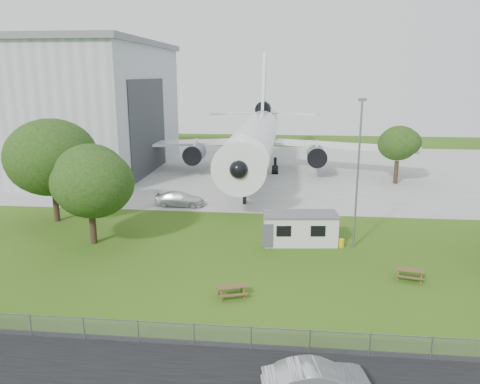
# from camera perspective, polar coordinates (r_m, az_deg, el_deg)

# --- Properties ---
(ground) EXTENTS (160.00, 160.00, 0.00)m
(ground) POSITION_cam_1_polar(r_m,az_deg,el_deg) (34.07, 0.99, -9.90)
(ground) COLOR #446A1A
(concrete_apron) EXTENTS (120.00, 46.00, 0.03)m
(concrete_apron) POSITION_cam_1_polar(r_m,az_deg,el_deg) (70.43, 3.72, 2.76)
(concrete_apron) COLOR #B7B7B2
(concrete_apron) RESTS_ON ground
(hangar) EXTENTS (43.00, 31.00, 18.55)m
(hangar) POSITION_cam_1_polar(r_m,az_deg,el_deg) (78.49, -25.57, 9.52)
(hangar) COLOR #B2B7BC
(hangar) RESTS_ON ground
(airliner) EXTENTS (46.36, 47.73, 17.69)m
(airliner) POSITION_cam_1_polar(r_m,az_deg,el_deg) (67.57, 2.00, 6.81)
(airliner) COLOR white
(airliner) RESTS_ON ground
(site_cabin) EXTENTS (6.88, 3.35, 2.62)m
(site_cabin) POSITION_cam_1_polar(r_m,az_deg,el_deg) (39.73, 7.35, -4.42)
(site_cabin) COLOR silver
(site_cabin) RESTS_ON ground
(picnic_west) EXTENTS (2.19, 2.00, 0.76)m
(picnic_west) POSITION_cam_1_polar(r_m,az_deg,el_deg) (30.79, -1.04, -12.65)
(picnic_west) COLOR brown
(picnic_west) RESTS_ON ground
(picnic_east) EXTENTS (2.09, 1.87, 0.76)m
(picnic_east) POSITION_cam_1_polar(r_m,az_deg,el_deg) (35.16, 19.89, -10.01)
(picnic_east) COLOR brown
(picnic_east) RESTS_ON ground
(fence) EXTENTS (58.00, 0.04, 1.30)m
(fence) POSITION_cam_1_polar(r_m,az_deg,el_deg) (25.73, -0.98, -18.51)
(fence) COLOR gray
(fence) RESTS_ON ground
(lamp_mast) EXTENTS (0.16, 0.16, 12.00)m
(lamp_mast) POSITION_cam_1_polar(r_m,az_deg,el_deg) (38.42, 14.14, 1.87)
(lamp_mast) COLOR slate
(lamp_mast) RESTS_ON ground
(tree_west_big) EXTENTS (9.22, 9.22, 11.06)m
(tree_west_big) POSITION_cam_1_polar(r_m,az_deg,el_deg) (47.67, -22.04, 4.13)
(tree_west_big) COLOR #382619
(tree_west_big) RESTS_ON ground
(tree_west_small) EXTENTS (7.16, 7.16, 9.16)m
(tree_west_small) POSITION_cam_1_polar(r_m,az_deg,el_deg) (40.21, -17.93, 1.51)
(tree_west_small) COLOR #382619
(tree_west_small) RESTS_ON ground
(tree_far_apron) EXTENTS (5.24, 5.24, 7.72)m
(tree_far_apron) POSITION_cam_1_polar(r_m,az_deg,el_deg) (63.57, 18.73, 5.44)
(tree_far_apron) COLOR #382619
(tree_far_apron) RESTS_ON ground
(car_centre_sedan) EXTENTS (5.01, 2.61, 1.57)m
(car_centre_sedan) POSITION_cam_1_polar(r_m,az_deg,el_deg) (22.41, 9.33, -21.82)
(car_centre_sedan) COLOR #ADAFB4
(car_centre_sedan) RESTS_ON ground
(car_apron_van) EXTENTS (5.35, 2.19, 1.55)m
(car_apron_van) POSITION_cam_1_polar(r_m,az_deg,el_deg) (51.06, -7.37, -0.85)
(car_apron_van) COLOR silver
(car_apron_van) RESTS_ON ground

